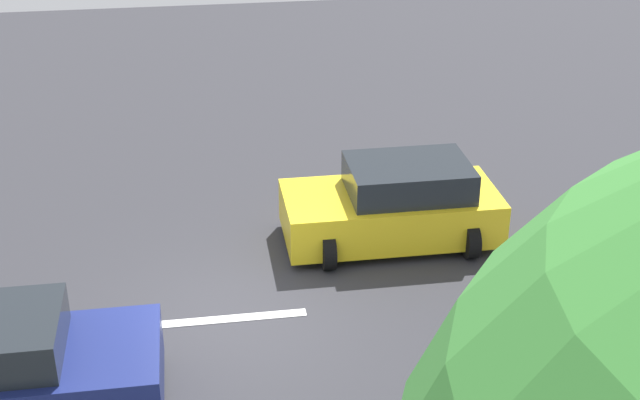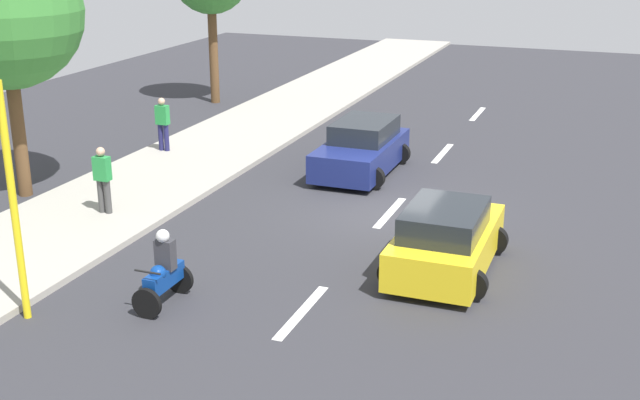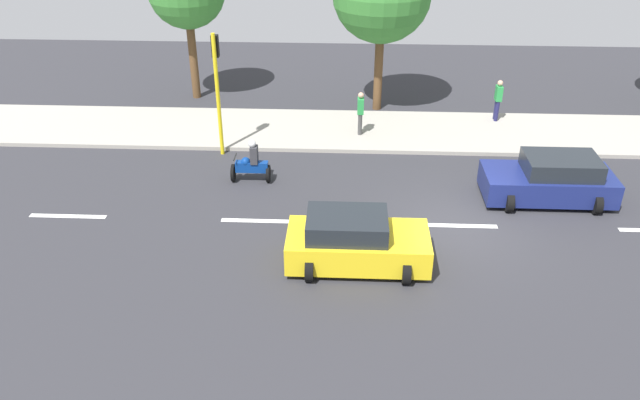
{
  "view_description": "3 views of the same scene",
  "coord_description": "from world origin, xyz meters",
  "px_view_note": "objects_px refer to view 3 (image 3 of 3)",
  "views": [
    {
      "loc": [
        11.78,
        -0.41,
        7.94
      ],
      "look_at": [
        -0.79,
        1.55,
        1.59
      ],
      "focal_mm": 49.99,
      "sensor_mm": 36.0,
      "label": 1
    },
    {
      "loc": [
        -5.37,
        19.1,
        7.11
      ],
      "look_at": [
        0.58,
        3.5,
        1.4
      ],
      "focal_mm": 46.22,
      "sensor_mm": 36.0,
      "label": 2
    },
    {
      "loc": [
        -16.4,
        3.39,
        10.04
      ],
      "look_at": [
        -0.52,
        4.14,
        1.08
      ],
      "focal_mm": 35.41,
      "sensor_mm": 36.0,
      "label": 3
    }
  ],
  "objects_px": {
    "car_dark_blue": "(550,180)",
    "pedestrian_by_tree": "(360,112)",
    "traffic_light_corner": "(217,77)",
    "motorcycle": "(251,164)",
    "car_yellow_cab": "(355,242)",
    "pedestrian_near_signal": "(498,99)"
  },
  "relations": [
    {
      "from": "car_dark_blue",
      "to": "pedestrian_by_tree",
      "type": "height_order",
      "value": "pedestrian_by_tree"
    },
    {
      "from": "traffic_light_corner",
      "to": "motorcycle",
      "type": "bearing_deg",
      "value": -147.65
    },
    {
      "from": "car_yellow_cab",
      "to": "car_dark_blue",
      "type": "bearing_deg",
      "value": -57.96
    },
    {
      "from": "traffic_light_corner",
      "to": "car_yellow_cab",
      "type": "bearing_deg",
      "value": -144.75
    },
    {
      "from": "traffic_light_corner",
      "to": "pedestrian_near_signal",
      "type": "bearing_deg",
      "value": -72.5
    },
    {
      "from": "pedestrian_by_tree",
      "to": "car_yellow_cab",
      "type": "bearing_deg",
      "value": 178.64
    },
    {
      "from": "car_yellow_cab",
      "to": "pedestrian_near_signal",
      "type": "xyz_separation_m",
      "value": [
        10.34,
        -5.81,
        0.35
      ]
    },
    {
      "from": "car_yellow_cab",
      "to": "traffic_light_corner",
      "type": "xyz_separation_m",
      "value": [
        6.96,
        4.92,
        2.22
      ]
    },
    {
      "from": "car_yellow_cab",
      "to": "motorcycle",
      "type": "xyz_separation_m",
      "value": [
        4.73,
        3.51,
        -0.07
      ]
    },
    {
      "from": "car_dark_blue",
      "to": "pedestrian_by_tree",
      "type": "xyz_separation_m",
      "value": [
        4.75,
        6.04,
        0.35
      ]
    },
    {
      "from": "car_dark_blue",
      "to": "pedestrian_by_tree",
      "type": "relative_size",
      "value": 2.41
    },
    {
      "from": "motorcycle",
      "to": "traffic_light_corner",
      "type": "distance_m",
      "value": 3.49
    },
    {
      "from": "motorcycle",
      "to": "pedestrian_by_tree",
      "type": "distance_m",
      "value": 5.42
    },
    {
      "from": "motorcycle",
      "to": "traffic_light_corner",
      "type": "bearing_deg",
      "value": 32.35
    },
    {
      "from": "pedestrian_by_tree",
      "to": "car_dark_blue",
      "type": "bearing_deg",
      "value": -128.16
    },
    {
      "from": "car_dark_blue",
      "to": "car_yellow_cab",
      "type": "bearing_deg",
      "value": 122.04
    },
    {
      "from": "car_dark_blue",
      "to": "pedestrian_near_signal",
      "type": "height_order",
      "value": "pedestrian_near_signal"
    },
    {
      "from": "motorcycle",
      "to": "pedestrian_by_tree",
      "type": "xyz_separation_m",
      "value": [
        3.93,
        -3.71,
        0.42
      ]
    },
    {
      "from": "pedestrian_by_tree",
      "to": "traffic_light_corner",
      "type": "xyz_separation_m",
      "value": [
        -1.7,
        5.12,
        1.87
      ]
    },
    {
      "from": "car_yellow_cab",
      "to": "pedestrian_by_tree",
      "type": "xyz_separation_m",
      "value": [
        8.66,
        -0.21,
        0.35
      ]
    },
    {
      "from": "car_dark_blue",
      "to": "motorcycle",
      "type": "height_order",
      "value": "motorcycle"
    },
    {
      "from": "pedestrian_near_signal",
      "to": "pedestrian_by_tree",
      "type": "xyz_separation_m",
      "value": [
        -1.68,
        5.6,
        0.0
      ]
    }
  ]
}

